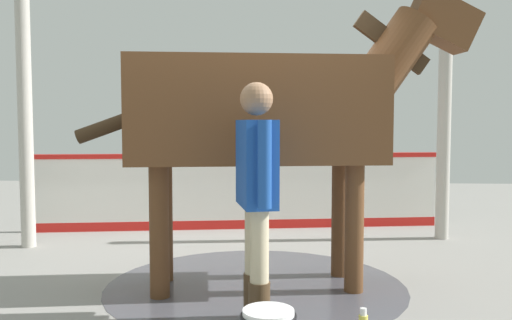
% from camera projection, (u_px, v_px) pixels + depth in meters
% --- Properties ---
extents(ground_plane, '(16.00, 16.00, 0.02)m').
position_uv_depth(ground_plane, '(231.00, 279.00, 5.04)').
color(ground_plane, gray).
extents(wet_patch, '(2.61, 2.61, 0.00)m').
position_uv_depth(wet_patch, '(256.00, 285.00, 4.79)').
color(wet_patch, '#4C4C54').
rests_on(wet_patch, ground).
extents(barrier_wall, '(5.39, 0.88, 1.01)m').
position_uv_depth(barrier_wall, '(238.00, 194.00, 7.32)').
color(barrier_wall, white).
rests_on(barrier_wall, ground).
extents(roof_post_near, '(0.16, 0.16, 2.90)m').
position_uv_depth(roof_post_near, '(444.00, 120.00, 6.64)').
color(roof_post_near, '#B7B2A8').
rests_on(roof_post_near, ground).
extents(roof_post_far, '(0.16, 0.16, 2.90)m').
position_uv_depth(roof_post_far, '(25.00, 120.00, 6.19)').
color(roof_post_far, '#B7B2A8').
rests_on(roof_post_far, ground).
extents(horse, '(3.46, 1.18, 2.59)m').
position_uv_depth(horse, '(270.00, 111.00, 4.70)').
color(horse, brown).
rests_on(horse, ground).
extents(handler, '(0.33, 0.67, 1.70)m').
position_uv_depth(handler, '(256.00, 186.00, 3.80)').
color(handler, '#47331E').
rests_on(handler, ground).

